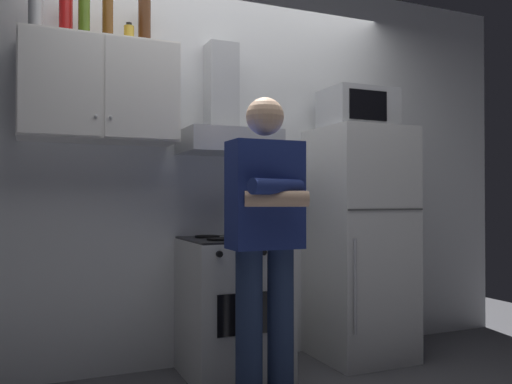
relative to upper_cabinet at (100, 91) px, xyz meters
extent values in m
cube|color=white|center=(0.85, 0.23, -0.40)|extent=(4.80, 0.10, 2.70)
cube|color=white|center=(0.00, 0.01, 0.00)|extent=(0.90, 0.34, 0.60)
cube|color=white|center=(-0.22, -0.17, 0.00)|extent=(0.43, 0.01, 0.58)
cube|color=white|center=(0.22, -0.17, 0.00)|extent=(0.43, 0.01, 0.58)
sphere|color=#B2B2B7|center=(-0.04, -0.18, -0.18)|extent=(0.02, 0.02, 0.02)
sphere|color=#B2B2B7|center=(0.04, -0.18, -0.18)|extent=(0.02, 0.02, 0.02)
cube|color=white|center=(0.80, -0.12, -1.32)|extent=(0.60, 0.60, 0.85)
cube|color=black|center=(0.80, -0.12, -0.89)|extent=(0.59, 0.59, 0.01)
cube|color=black|center=(0.80, -0.43, -1.30)|extent=(0.42, 0.01, 0.24)
cylinder|color=black|center=(0.67, -0.24, -0.88)|extent=(0.16, 0.16, 0.01)
cylinder|color=black|center=(0.93, -0.24, -0.88)|extent=(0.16, 0.16, 0.01)
cylinder|color=black|center=(0.67, 0.00, -0.88)|extent=(0.16, 0.16, 0.01)
cylinder|color=black|center=(0.93, 0.00, -0.88)|extent=(0.16, 0.16, 0.01)
cylinder|color=black|center=(0.60, -0.44, -0.95)|extent=(0.04, 0.02, 0.04)
cylinder|color=black|center=(0.73, -0.44, -0.95)|extent=(0.04, 0.02, 0.04)
cylinder|color=black|center=(0.87, -0.44, -0.95)|extent=(0.04, 0.02, 0.04)
cylinder|color=black|center=(1.00, -0.44, -0.95)|extent=(0.04, 0.02, 0.04)
cube|color=#B7BABF|center=(0.80, -0.04, -0.27)|extent=(0.60, 0.44, 0.15)
cube|color=#B7BABF|center=(0.80, 0.10, 0.10)|extent=(0.20, 0.16, 0.60)
cube|color=silver|center=(1.75, -0.12, -0.95)|extent=(0.60, 0.60, 1.60)
cube|color=#4C4C4C|center=(1.75, -0.43, -0.71)|extent=(0.59, 0.01, 0.01)
cylinder|color=silver|center=(1.50, -0.44, -1.19)|extent=(0.02, 0.02, 0.60)
cube|color=#B7BABF|center=(1.75, -0.10, -0.01)|extent=(0.48, 0.36, 0.28)
cube|color=black|center=(1.71, -0.29, -0.01)|extent=(0.30, 0.01, 0.20)
cylinder|color=navy|center=(0.66, -0.72, -1.32)|extent=(0.14, 0.14, 0.85)
cylinder|color=navy|center=(0.84, -0.72, -1.32)|extent=(0.14, 0.14, 0.85)
cube|color=navy|center=(0.75, -0.72, -0.62)|extent=(0.38, 0.20, 0.56)
cylinder|color=navy|center=(0.75, -0.86, -0.58)|extent=(0.33, 0.17, 0.08)
cylinder|color=#DBAD89|center=(0.75, -0.86, -0.64)|extent=(0.33, 0.17, 0.08)
sphere|color=#DBAD89|center=(0.75, -0.72, -0.21)|extent=(0.20, 0.20, 0.20)
cylinder|color=#B7BABF|center=(0.93, -0.24, -0.83)|extent=(0.20, 0.20, 0.10)
cylinder|color=black|center=(0.80, -0.24, -0.79)|extent=(0.05, 0.01, 0.01)
cylinder|color=black|center=(1.06, -0.24, -0.79)|extent=(0.05, 0.01, 0.01)
cylinder|color=#47230F|center=(0.27, 0.02, 0.44)|extent=(0.08, 0.08, 0.29)
cylinder|color=#B2B5BA|center=(-0.35, 0.00, 0.40)|extent=(0.08, 0.08, 0.21)
cylinder|color=#4C6B19|center=(-0.09, -0.03, 0.42)|extent=(0.07, 0.07, 0.25)
cylinder|color=brown|center=(0.04, -0.03, 0.43)|extent=(0.06, 0.06, 0.25)
cylinder|color=red|center=(-0.19, 0.02, 0.43)|extent=(0.08, 0.08, 0.26)
cylinder|color=gold|center=(0.17, 0.01, 0.36)|extent=(0.06, 0.06, 0.11)
cylinder|color=black|center=(0.17, 0.01, 0.42)|extent=(0.03, 0.03, 0.02)
camera|label=1|loc=(-0.38, -3.23, -0.64)|focal=36.97mm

